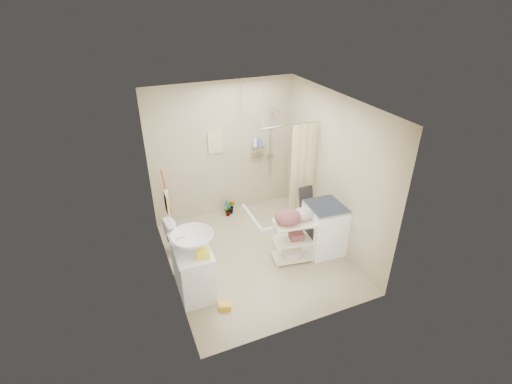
# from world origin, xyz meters

# --- Properties ---
(floor) EXTENTS (3.20, 3.20, 0.00)m
(floor) POSITION_xyz_m (0.00, 0.00, 0.00)
(floor) COLOR tan
(floor) RESTS_ON ground
(ceiling) EXTENTS (2.80, 3.20, 0.04)m
(ceiling) POSITION_xyz_m (0.00, 0.00, 2.60)
(ceiling) COLOR silver
(ceiling) RESTS_ON ground
(wall_back) EXTENTS (2.80, 0.04, 2.60)m
(wall_back) POSITION_xyz_m (0.00, 1.60, 1.30)
(wall_back) COLOR #BAAF90
(wall_back) RESTS_ON ground
(wall_front) EXTENTS (2.80, 0.04, 2.60)m
(wall_front) POSITION_xyz_m (0.00, -1.60, 1.30)
(wall_front) COLOR #BAAF90
(wall_front) RESTS_ON ground
(wall_left) EXTENTS (0.04, 3.20, 2.60)m
(wall_left) POSITION_xyz_m (-1.40, 0.00, 1.30)
(wall_left) COLOR #BAAF90
(wall_left) RESTS_ON ground
(wall_right) EXTENTS (0.04, 3.20, 2.60)m
(wall_right) POSITION_xyz_m (1.40, 0.00, 1.30)
(wall_right) COLOR #BAAF90
(wall_right) RESTS_ON ground
(vanity) EXTENTS (0.51, 0.90, 0.79)m
(vanity) POSITION_xyz_m (-1.16, -0.37, 0.39)
(vanity) COLOR silver
(vanity) RESTS_ON ground
(sink) EXTENTS (0.63, 0.63, 0.21)m
(sink) POSITION_xyz_m (-1.13, -0.38, 0.89)
(sink) COLOR white
(sink) RESTS_ON vanity
(counter_basket) EXTENTS (0.19, 0.16, 0.10)m
(counter_basket) POSITION_xyz_m (-1.05, -0.66, 0.84)
(counter_basket) COLOR yellow
(counter_basket) RESTS_ON vanity
(floor_basket) EXTENTS (0.28, 0.24, 0.13)m
(floor_basket) POSITION_xyz_m (-0.86, -0.93, 0.06)
(floor_basket) COLOR yellow
(floor_basket) RESTS_ON ground
(toilet) EXTENTS (0.68, 0.43, 0.67)m
(toilet) POSITION_xyz_m (-1.04, 0.60, 0.33)
(toilet) COLOR silver
(toilet) RESTS_ON ground
(mop) EXTENTS (0.13, 0.13, 1.22)m
(mop) POSITION_xyz_m (-1.20, 1.51, 0.61)
(mop) COLOR red
(mop) RESTS_ON ground
(potted_plant_a) EXTENTS (0.20, 0.17, 0.32)m
(potted_plant_a) POSITION_xyz_m (-0.04, 1.37, 0.16)
(potted_plant_a) COLOR brown
(potted_plant_a) RESTS_ON ground
(potted_plant_b) EXTENTS (0.22, 0.22, 0.31)m
(potted_plant_b) POSITION_xyz_m (0.06, 1.43, 0.16)
(potted_plant_b) COLOR #923D1E
(potted_plant_b) RESTS_ON ground
(hanging_towel) EXTENTS (0.28, 0.03, 0.42)m
(hanging_towel) POSITION_xyz_m (-0.15, 1.58, 1.50)
(hanging_towel) COLOR beige
(hanging_towel) RESTS_ON wall_back
(towel_ring) EXTENTS (0.04, 0.22, 0.34)m
(towel_ring) POSITION_xyz_m (-1.38, -0.20, 1.47)
(towel_ring) COLOR beige
(towel_ring) RESTS_ON wall_left
(tp_holder) EXTENTS (0.08, 0.12, 0.14)m
(tp_holder) POSITION_xyz_m (-1.36, 0.05, 0.72)
(tp_holder) COLOR white
(tp_holder) RESTS_ON wall_left
(shower) EXTENTS (1.10, 1.10, 2.10)m
(shower) POSITION_xyz_m (0.85, 1.05, 1.05)
(shower) COLOR white
(shower) RESTS_ON ground
(shampoo_bottle_a) EXTENTS (0.09, 0.09, 0.22)m
(shampoo_bottle_a) POSITION_xyz_m (0.62, 1.51, 1.43)
(shampoo_bottle_a) COLOR silver
(shampoo_bottle_a) RESTS_ON shower
(shampoo_bottle_b) EXTENTS (0.08, 0.09, 0.17)m
(shampoo_bottle_b) POSITION_xyz_m (0.71, 1.53, 1.41)
(shampoo_bottle_b) COLOR #4D61AE
(shampoo_bottle_b) RESTS_ON shower
(washing_machine) EXTENTS (0.64, 0.66, 0.88)m
(washing_machine) POSITION_xyz_m (1.14, -0.28, 0.44)
(washing_machine) COLOR white
(washing_machine) RESTS_ON ground
(laundry_rack) EXTENTS (0.69, 0.47, 0.88)m
(laundry_rack) POSITION_xyz_m (0.53, -0.31, 0.44)
(laundry_rack) COLOR white
(laundry_rack) RESTS_ON ground
(ironing_board) EXTENTS (0.32, 0.16, 1.07)m
(ironing_board) POSITION_xyz_m (0.98, 0.04, 0.53)
(ironing_board) COLOR black
(ironing_board) RESTS_ON ground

